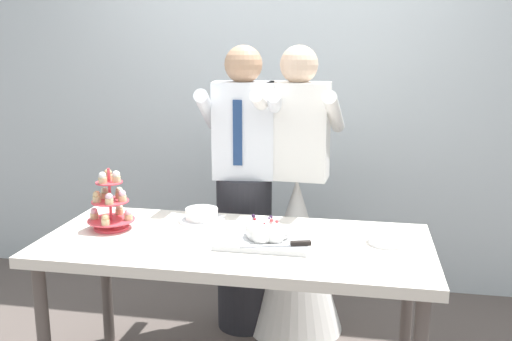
# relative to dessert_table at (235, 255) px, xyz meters

# --- Properties ---
(rear_wall) EXTENTS (5.20, 0.10, 2.90)m
(rear_wall) POSITION_rel_dessert_table_xyz_m (0.00, 1.40, 0.75)
(rear_wall) COLOR silver
(rear_wall) RESTS_ON ground_plane
(dessert_table) EXTENTS (1.80, 0.80, 0.78)m
(dessert_table) POSITION_rel_dessert_table_xyz_m (0.00, 0.00, 0.00)
(dessert_table) COLOR silver
(dessert_table) RESTS_ON ground_plane
(cupcake_stand) EXTENTS (0.23, 0.23, 0.31)m
(cupcake_stand) POSITION_rel_dessert_table_xyz_m (-0.63, 0.05, 0.19)
(cupcake_stand) COLOR #D83F4C
(cupcake_stand) RESTS_ON dessert_table
(main_cake_tray) EXTENTS (0.43, 0.31, 0.12)m
(main_cake_tray) POSITION_rel_dessert_table_xyz_m (0.14, -0.01, 0.12)
(main_cake_tray) COLOR silver
(main_cake_tray) RESTS_ON dessert_table
(plate_stack) EXTENTS (0.18, 0.18, 0.04)m
(plate_stack) POSITION_rel_dessert_table_xyz_m (0.70, 0.08, 0.10)
(plate_stack) COLOR white
(plate_stack) RESTS_ON dessert_table
(round_cake) EXTENTS (0.24, 0.24, 0.06)m
(round_cake) POSITION_rel_dessert_table_xyz_m (-0.23, 0.25, 0.10)
(round_cake) COLOR white
(round_cake) RESTS_ON dessert_table
(person_groom) EXTENTS (0.51, 0.54, 1.66)m
(person_groom) POSITION_rel_dessert_table_xyz_m (-0.10, 0.65, 0.05)
(person_groom) COLOR #232328
(person_groom) RESTS_ON ground_plane
(person_bride) EXTENTS (0.56, 0.56, 1.66)m
(person_bride) POSITION_rel_dessert_table_xyz_m (0.21, 0.68, -0.12)
(person_bride) COLOR white
(person_bride) RESTS_ON ground_plane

